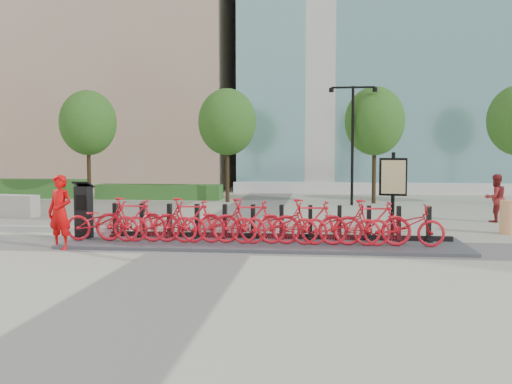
# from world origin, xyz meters

# --- Properties ---
(ground) EXTENTS (120.00, 120.00, 0.00)m
(ground) POSITION_xyz_m (0.00, 0.00, 0.00)
(ground) COLOR #A5A894
(glass_building) EXTENTS (32.00, 16.00, 24.00)m
(glass_building) POSITION_xyz_m (14.00, 26.00, 12.00)
(glass_building) COLOR slate
(glass_building) RESTS_ON ground
(hedge_b) EXTENTS (6.00, 1.20, 0.70)m
(hedge_b) POSITION_xyz_m (-5.00, 13.20, 0.35)
(hedge_b) COLOR #235626
(hedge_b) RESTS_ON ground
(tree_0) EXTENTS (2.60, 2.60, 5.10)m
(tree_0) POSITION_xyz_m (-8.00, 12.00, 3.59)
(tree_0) COLOR #382A19
(tree_0) RESTS_ON ground
(tree_1) EXTENTS (2.60, 2.60, 5.10)m
(tree_1) POSITION_xyz_m (-1.50, 12.00, 3.59)
(tree_1) COLOR #382A19
(tree_1) RESTS_ON ground
(tree_2) EXTENTS (2.60, 2.60, 5.10)m
(tree_2) POSITION_xyz_m (5.00, 12.00, 3.59)
(tree_2) COLOR #382A19
(tree_2) RESTS_ON ground
(streetlamp) EXTENTS (2.00, 0.20, 5.00)m
(streetlamp) POSITION_xyz_m (4.00, 11.00, 3.13)
(streetlamp) COLOR black
(streetlamp) RESTS_ON ground
(dock_pad) EXTENTS (9.60, 2.40, 0.08)m
(dock_pad) POSITION_xyz_m (1.30, 0.30, 0.04)
(dock_pad) COLOR #44444A
(dock_pad) RESTS_ON ground
(dock_rail_posts) EXTENTS (8.02, 0.50, 0.85)m
(dock_rail_posts) POSITION_xyz_m (1.36, 0.77, 0.51)
(dock_rail_posts) COLOR black
(dock_rail_posts) RESTS_ON dock_pad
(bike_0) EXTENTS (1.84, 0.64, 0.97)m
(bike_0) POSITION_xyz_m (-2.60, -0.05, 0.56)
(bike_0) COLOR red
(bike_0) RESTS_ON dock_pad
(bike_1) EXTENTS (1.78, 0.50, 1.07)m
(bike_1) POSITION_xyz_m (-1.88, -0.05, 0.62)
(bike_1) COLOR red
(bike_1) RESTS_ON dock_pad
(bike_2) EXTENTS (1.84, 0.64, 0.97)m
(bike_2) POSITION_xyz_m (-1.16, -0.05, 0.56)
(bike_2) COLOR red
(bike_2) RESTS_ON dock_pad
(bike_3) EXTENTS (1.78, 0.50, 1.07)m
(bike_3) POSITION_xyz_m (-0.44, -0.05, 0.62)
(bike_3) COLOR red
(bike_3) RESTS_ON dock_pad
(bike_4) EXTENTS (1.84, 0.64, 0.97)m
(bike_4) POSITION_xyz_m (0.28, -0.05, 0.56)
(bike_4) COLOR red
(bike_4) RESTS_ON dock_pad
(bike_5) EXTENTS (1.78, 0.50, 1.07)m
(bike_5) POSITION_xyz_m (1.00, -0.05, 0.62)
(bike_5) COLOR red
(bike_5) RESTS_ON dock_pad
(bike_6) EXTENTS (1.84, 0.64, 0.97)m
(bike_6) POSITION_xyz_m (1.72, -0.05, 0.56)
(bike_6) COLOR red
(bike_6) RESTS_ON dock_pad
(bike_7) EXTENTS (1.78, 0.50, 1.07)m
(bike_7) POSITION_xyz_m (2.44, -0.05, 0.62)
(bike_7) COLOR red
(bike_7) RESTS_ON dock_pad
(bike_8) EXTENTS (1.84, 0.64, 0.97)m
(bike_8) POSITION_xyz_m (3.16, -0.05, 0.56)
(bike_8) COLOR red
(bike_8) RESTS_ON dock_pad
(bike_9) EXTENTS (1.78, 0.50, 1.07)m
(bike_9) POSITION_xyz_m (3.88, -0.05, 0.62)
(bike_9) COLOR red
(bike_9) RESTS_ON dock_pad
(bike_10) EXTENTS (1.84, 0.64, 0.97)m
(bike_10) POSITION_xyz_m (4.60, -0.05, 0.56)
(bike_10) COLOR red
(bike_10) RESTS_ON dock_pad
(kiosk) EXTENTS (0.47, 0.41, 1.43)m
(kiosk) POSITION_xyz_m (-3.27, 0.41, 0.77)
(kiosk) COLOR black
(kiosk) RESTS_ON dock_pad
(worker_red) EXTENTS (0.72, 0.58, 1.73)m
(worker_red) POSITION_xyz_m (-3.30, -0.84, 0.86)
(worker_red) COLOR red
(worker_red) RESTS_ON ground
(pedestrian) EXTENTS (0.91, 0.81, 1.54)m
(pedestrian) POSITION_xyz_m (8.28, 5.65, 0.77)
(pedestrian) COLOR maroon
(pedestrian) RESTS_ON ground
(construction_barrel) EXTENTS (0.51, 0.51, 0.92)m
(construction_barrel) POSITION_xyz_m (7.83, 2.88, 0.46)
(construction_barrel) COLOR orange
(construction_barrel) RESTS_ON ground
(jersey_barrier) EXTENTS (2.04, 0.84, 0.76)m
(jersey_barrier) POSITION_xyz_m (-8.03, 5.29, 0.38)
(jersey_barrier) COLOR #B6B39F
(jersey_barrier) RESTS_ON ground
(map_sign) EXTENTS (0.74, 0.26, 2.24)m
(map_sign) POSITION_xyz_m (4.63, 2.29, 1.49)
(map_sign) COLOR black
(map_sign) RESTS_ON ground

